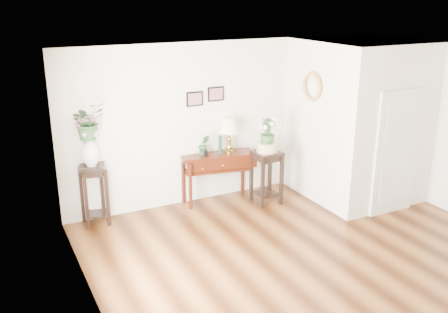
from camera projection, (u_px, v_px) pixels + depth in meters
floor at (317, 260)px, 6.98m from camera, size 6.00×5.50×0.02m
ceiling at (331, 58)px, 6.10m from camera, size 6.00×5.50×0.02m
wall_back at (228, 120)px, 8.87m from camera, size 6.00×0.02×2.80m
wall_left at (94, 208)px, 5.26m from camera, size 0.02×5.50×2.80m
partition at (357, 119)px, 8.94m from camera, size 1.80×1.95×2.80m
door at (396, 153)px, 8.20m from camera, size 0.90×0.05×2.10m
art_print_left at (195, 99)px, 8.44m from camera, size 0.30×0.02×0.25m
art_print_right at (216, 94)px, 8.59m from camera, size 0.30×0.02×0.25m
wall_ornament at (312, 86)px, 8.45m from camera, size 0.07×0.51×0.51m
console_table at (218, 177)px, 8.89m from camera, size 1.37×0.68×0.87m
table_lamp at (229, 133)px, 8.75m from camera, size 0.45×0.45×0.62m
green_vase at (220, 144)px, 8.72m from camera, size 0.08×0.08×0.32m
potted_plant at (204, 146)px, 8.59m from camera, size 0.23×0.20×0.35m
plant_stand_a at (94, 195)px, 7.94m from camera, size 0.47×0.47×0.99m
porcelain_vase at (90, 152)px, 7.71m from camera, size 0.33×0.33×0.48m
lily_arrangement at (88, 123)px, 7.57m from camera, size 0.63×0.59×0.57m
plant_stand_b at (266, 177)px, 8.77m from camera, size 0.47×0.47×0.95m
ceramic_bowl at (267, 147)px, 8.60m from camera, size 0.38×0.38×0.16m
narcissus at (268, 132)px, 8.52m from camera, size 0.33×0.33×0.46m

